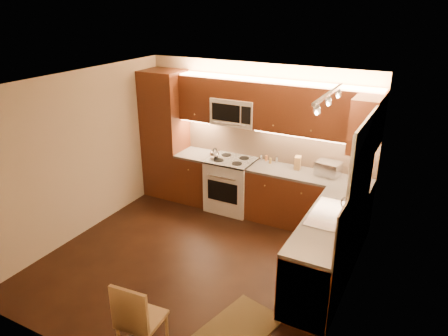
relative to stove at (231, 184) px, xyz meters
The scene contains 37 objects.
floor 1.76m from the stove, 79.85° to the right, with size 4.00×4.00×0.01m, color black.
ceiling 2.66m from the stove, 79.85° to the right, with size 4.00×4.00×0.01m, color beige.
wall_back 0.91m from the stove, 47.29° to the left, with size 4.00×0.01×2.50m, color #C5AE90.
wall_front 3.77m from the stove, 85.33° to the right, with size 4.00×0.01×2.50m, color #C5AE90.
wall_left 2.51m from the stove, 135.42° to the right, with size 0.01×4.00×2.50m, color #C5AE90.
wall_right 2.95m from the stove, 36.06° to the right, with size 0.01×4.00×2.50m, color #C5AE90.
pantry 1.52m from the stove, behind, with size 0.70×0.60×2.30m, color #46230F.
base_cab_back_left 0.69m from the stove, behind, with size 0.62×0.60×0.86m, color #46230F.
counter_back_left 0.81m from the stove, behind, with size 0.62×0.60×0.04m, color #373432.
base_cab_back_right 1.34m from the stove, ahead, with size 1.92×0.60×0.86m, color #46230F.
counter_back_right 1.40m from the stove, ahead, with size 1.92×0.60×0.04m, color #373432.
base_cab_right 2.37m from the stove, 32.52° to the right, with size 0.60×2.00×0.86m, color #46230F.
counter_right 2.41m from the stove, 32.52° to the right, with size 0.60×2.00×0.04m, color #373432.
dishwasher 2.81m from the stove, 44.64° to the right, with size 0.58×0.60×0.84m, color silver.
backsplash_back 1.03m from the stove, 25.86° to the left, with size 3.30×0.02×0.60m, color tan.
backsplash_right 2.72m from the stove, 29.11° to the right, with size 0.02×2.00×0.60m, color tan.
upper_cab_back_left 1.58m from the stove, 167.74° to the left, with size 0.62×0.35×0.75m, color #46230F.
upper_cab_back_right 1.95m from the stove, ahead, with size 1.92×0.35×0.75m, color #46230F.
upper_cab_bridge 1.64m from the stove, 90.00° to the left, with size 0.76×0.35×0.31m, color #46230F.
upper_cab_right_corner 2.57m from the stove, ahead, with size 0.35×0.50×0.75m, color #46230F.
stove is the anchor object (origin of this frame).
microwave 1.27m from the stove, 90.00° to the left, with size 0.76×0.38×0.44m, color silver, non-canonical shape.
window_frame 2.79m from the stove, 26.21° to the right, with size 0.03×1.44×1.24m, color silver.
window_blinds 2.77m from the stove, 26.41° to the right, with size 0.02×1.36×1.16m, color silver.
sink 2.35m from the stove, 29.36° to the right, with size 0.52×0.86×0.15m, color silver, non-canonical shape.
faucet 2.52m from the stove, 27.30° to the right, with size 0.20×0.04×0.30m, color silver, non-canonical shape.
track_light_bar 3.01m from the stove, 34.57° to the right, with size 0.04×1.20×0.03m, color silver.
kettle 0.63m from the stove, 161.64° to the right, with size 0.17×0.17×0.19m, color silver, non-canonical shape.
toaster_oven 1.70m from the stove, ahead, with size 0.36×0.27×0.22m, color silver.
knife_block 1.24m from the stove, ahead, with size 0.09×0.15×0.21m, color #A47F4A.
spice_jar_a 0.90m from the stove, 20.46° to the left, with size 0.04×0.04×0.10m, color silver.
spice_jar_b 0.82m from the stove, 16.03° to the left, with size 0.04×0.04×0.09m, color olive.
spice_jar_c 0.71m from the stove, 31.06° to the left, with size 0.04×0.04×0.09m, color silver.
spice_jar_d 0.76m from the stove, 26.79° to the left, with size 0.04×0.04×0.09m, color #995B2D.
soap_bottle 2.29m from the stove, 12.96° to the right, with size 0.10×0.10×0.22m, color silver.
rug 2.97m from the stove, 61.47° to the right, with size 0.63×0.95×0.01m, color black.
dining_chair 3.40m from the stove, 78.56° to the right, with size 0.41×0.41×0.92m, color #A47F4A, non-canonical shape.
Camera 1 is at (2.68, -4.27, 3.45)m, focal length 33.87 mm.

